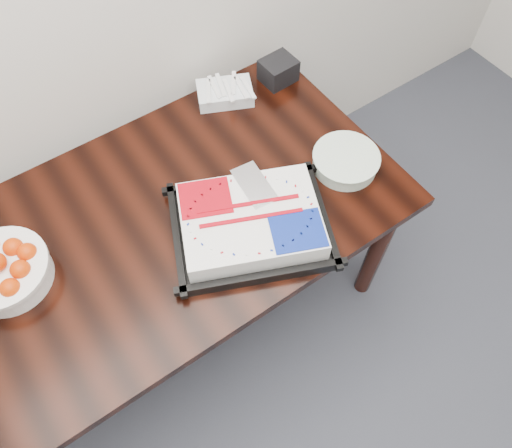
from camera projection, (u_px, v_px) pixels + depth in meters
table at (141, 248)px, 1.68m from camera, size 1.80×0.90×0.75m
cake_tray at (251, 223)px, 1.58m from camera, size 0.61×0.55×0.10m
tangerine_bowl at (1, 268)px, 1.46m from camera, size 0.28×0.28×0.17m
plate_stack at (346, 161)px, 1.73m from camera, size 0.23×0.23×0.06m
fork_bag at (225, 93)px, 1.90m from camera, size 0.25×0.21×0.06m
napkin_box at (278, 71)px, 1.94m from camera, size 0.13×0.12×0.09m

